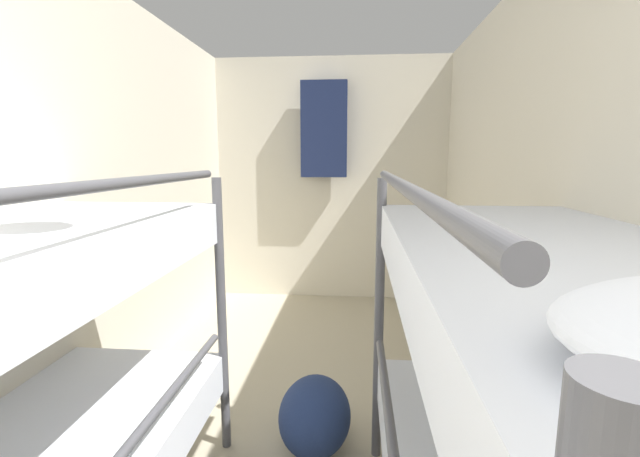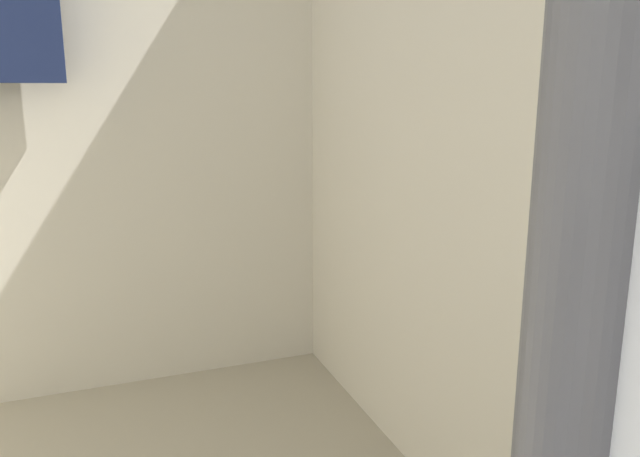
# 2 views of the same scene
# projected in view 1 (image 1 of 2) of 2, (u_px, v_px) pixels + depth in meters

# --- Properties ---
(wall_left) EXTENTS (0.06, 4.81, 2.39)m
(wall_left) POSITION_uv_depth(u_px,v_px,m) (60.00, 207.00, 2.07)
(wall_left) COLOR beige
(wall_left) RESTS_ON ground_plane
(wall_right) EXTENTS (0.06, 4.81, 2.39)m
(wall_right) POSITION_uv_depth(u_px,v_px,m) (564.00, 212.00, 1.88)
(wall_right) COLOR beige
(wall_right) RESTS_ON ground_plane
(wall_back) EXTENTS (2.40, 0.06, 2.39)m
(wall_back) POSITION_uv_depth(u_px,v_px,m) (331.00, 181.00, 4.31)
(wall_back) COLOR beige
(wall_back) RESTS_ON ground_plane
(bunk_stack_right_near) EXTENTS (0.79, 1.77, 1.38)m
(bunk_stack_right_near) POSITION_uv_depth(u_px,v_px,m) (556.00, 432.00, 1.03)
(bunk_stack_right_near) COLOR #4C4C51
(bunk_stack_right_near) RESTS_ON ground_plane
(duffel_bag) EXTENTS (0.35, 0.47, 0.35)m
(duffel_bag) POSITION_uv_depth(u_px,v_px,m) (315.00, 415.00, 2.11)
(duffel_bag) COLOR navy
(duffel_bag) RESTS_ON ground_plane
(hanging_coat) EXTENTS (0.44, 0.12, 0.90)m
(hanging_coat) POSITION_uv_depth(u_px,v_px,m) (324.00, 130.00, 4.08)
(hanging_coat) COLOR #192347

